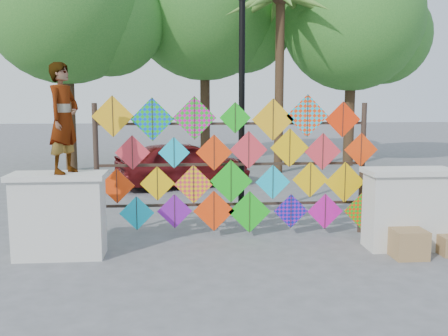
{
  "coord_description": "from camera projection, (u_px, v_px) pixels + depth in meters",
  "views": [
    {
      "loc": [
        -0.85,
        -7.66,
        2.38
      ],
      "look_at": [
        -0.16,
        0.6,
        1.21
      ],
      "focal_mm": 40.0,
      "sensor_mm": 36.0,
      "label": 1
    }
  ],
  "objects": [
    {
      "name": "ground",
      "position": [
        237.0,
        248.0,
        7.96
      ],
      "size": [
        80.0,
        80.0,
        0.0
      ],
      "primitive_type": "plane",
      "color": "slate",
      "rests_on": "ground"
    },
    {
      "name": "parapet_left",
      "position": [
        59.0,
        215.0,
        7.45
      ],
      "size": [
        1.4,
        0.65,
        1.28
      ],
      "color": "silver",
      "rests_on": "ground"
    },
    {
      "name": "parapet_right",
      "position": [
        408.0,
        208.0,
        7.89
      ],
      "size": [
        1.4,
        0.65,
        1.28
      ],
      "color": "silver",
      "rests_on": "ground"
    },
    {
      "name": "kite_rack",
      "position": [
        239.0,
        166.0,
        8.52
      ],
      "size": [
        4.92,
        0.24,
        2.45
      ],
      "color": "#2F221A",
      "rests_on": "ground"
    },
    {
      "name": "tree_west",
      "position": [
        68.0,
        2.0,
        15.76
      ],
      "size": [
        5.85,
        5.2,
        8.01
      ],
      "color": "#3F301B",
      "rests_on": "ground"
    },
    {
      "name": "tree_mid",
      "position": [
        207.0,
        3.0,
        18.05
      ],
      "size": [
        6.3,
        5.6,
        8.61
      ],
      "color": "#3F301B",
      "rests_on": "ground"
    },
    {
      "name": "tree_east",
      "position": [
        355.0,
        21.0,
        17.09
      ],
      "size": [
        5.4,
        4.8,
        7.42
      ],
      "color": "#3F301B",
      "rests_on": "ground"
    },
    {
      "name": "palm_tree",
      "position": [
        280.0,
        14.0,
        15.34
      ],
      "size": [
        3.62,
        3.62,
        5.83
      ],
      "color": "#3F301B",
      "rests_on": "ground"
    },
    {
      "name": "vendor_woman",
      "position": [
        64.0,
        118.0,
        7.26
      ],
      "size": [
        0.58,
        0.69,
        1.61
      ],
      "primitive_type": "imported",
      "rotation": [
        0.0,
        0.0,
        1.18
      ],
      "color": "#99999E",
      "rests_on": "parapet_left"
    },
    {
      "name": "sedan",
      "position": [
        183.0,
        164.0,
        13.46
      ],
      "size": [
        3.93,
        2.65,
        1.24
      ],
      "primitive_type": "imported",
      "rotation": [
        0.0,
        0.0,
        1.93
      ],
      "color": "#5D1012",
      "rests_on": "ground"
    },
    {
      "name": "lamppost",
      "position": [
        242.0,
        82.0,
        9.58
      ],
      "size": [
        0.28,
        0.28,
        4.46
      ],
      "color": "black",
      "rests_on": "ground"
    },
    {
      "name": "cardboard_box_near",
      "position": [
        409.0,
        244.0,
        7.47
      ],
      "size": [
        0.49,
        0.43,
        0.43
      ],
      "primitive_type": "cube",
      "color": "#9F754D",
      "rests_on": "ground"
    }
  ]
}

